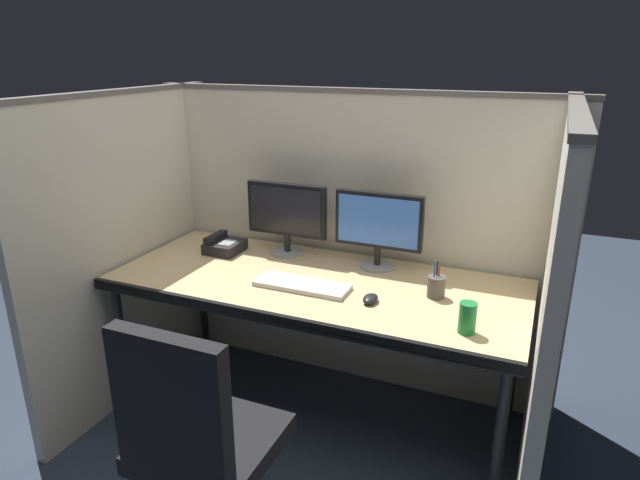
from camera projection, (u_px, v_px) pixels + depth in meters
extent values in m
plane|color=#2D3847|center=(290.00, 452.00, 2.54)|extent=(8.00, 8.00, 0.00)
cube|color=beige|center=(349.00, 243.00, 2.93)|extent=(2.20, 0.05, 1.55)
cube|color=#605B56|center=(352.00, 90.00, 2.68)|extent=(2.21, 0.06, 0.02)
cube|color=beige|center=(130.00, 251.00, 2.83)|extent=(0.05, 1.40, 1.55)
cube|color=#605B56|center=(111.00, 92.00, 2.57)|extent=(0.06, 1.41, 0.02)
cube|color=beige|center=(546.00, 322.00, 2.09)|extent=(0.05, 1.40, 1.55)
cube|color=#605B56|center=(578.00, 109.00, 1.84)|extent=(0.06, 1.41, 0.02)
cube|color=tan|center=(316.00, 284.00, 2.57)|extent=(1.90, 0.80, 0.04)
cube|color=black|center=(277.00, 320.00, 2.23)|extent=(1.90, 0.02, 0.05)
cylinder|color=black|center=(123.00, 350.00, 2.72)|extent=(0.04, 0.04, 0.70)
cylinder|color=black|center=(498.00, 446.00, 2.06)|extent=(0.04, 0.04, 0.70)
cylinder|color=black|center=(202.00, 296.00, 3.31)|extent=(0.04, 0.04, 0.70)
cylinder|color=black|center=(514.00, 358.00, 2.65)|extent=(0.04, 0.04, 0.70)
cube|color=black|center=(212.00, 443.00, 1.91)|extent=(0.44, 0.44, 0.07)
cube|color=black|center=(170.00, 407.00, 1.66)|extent=(0.40, 0.06, 0.48)
cylinder|color=gray|center=(288.00, 252.00, 2.89)|extent=(0.17, 0.17, 0.01)
cylinder|color=black|center=(287.00, 243.00, 2.87)|extent=(0.03, 0.03, 0.09)
cube|color=black|center=(287.00, 209.00, 2.81)|extent=(0.43, 0.03, 0.27)
cube|color=black|center=(285.00, 210.00, 2.80)|extent=(0.39, 0.01, 0.23)
cylinder|color=gray|center=(377.00, 266.00, 2.71)|extent=(0.17, 0.17, 0.01)
cylinder|color=black|center=(377.00, 256.00, 2.69)|extent=(0.03, 0.03, 0.09)
cube|color=black|center=(379.00, 220.00, 2.63)|extent=(0.43, 0.03, 0.27)
cube|color=#3F72D8|center=(378.00, 221.00, 2.62)|extent=(0.39, 0.01, 0.23)
cube|color=silver|center=(302.00, 285.00, 2.48)|extent=(0.43, 0.15, 0.02)
ellipsoid|color=black|center=(370.00, 299.00, 2.33)|extent=(0.06, 0.10, 0.03)
cylinder|color=#59595B|center=(372.00, 294.00, 2.34)|extent=(0.01, 0.01, 0.01)
cylinder|color=#4C4742|center=(436.00, 287.00, 2.37)|extent=(0.08, 0.08, 0.09)
cylinder|color=red|center=(439.00, 280.00, 2.36)|extent=(0.01, 0.01, 0.13)
cylinder|color=#263FB2|center=(434.00, 279.00, 2.36)|extent=(0.01, 0.01, 0.14)
cylinder|color=black|center=(437.00, 278.00, 2.37)|extent=(0.01, 0.01, 0.15)
cube|color=black|center=(225.00, 247.00, 2.91)|extent=(0.17, 0.19, 0.06)
cube|color=black|center=(216.00, 237.00, 2.91)|extent=(0.04, 0.17, 0.03)
cube|color=gray|center=(228.00, 243.00, 2.88)|extent=(0.07, 0.09, 0.00)
cylinder|color=#197233|center=(467.00, 318.00, 2.07)|extent=(0.07, 0.07, 0.12)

